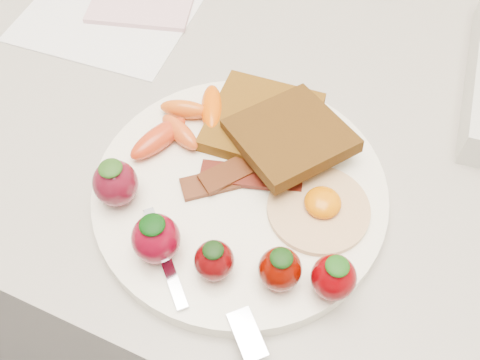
% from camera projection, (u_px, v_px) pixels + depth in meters
% --- Properties ---
extents(counter, '(2.00, 0.60, 0.90)m').
position_uv_depth(counter, '(280.00, 280.00, 0.94)').
color(counter, gray).
rests_on(counter, ground).
extents(plate, '(0.27, 0.27, 0.02)m').
position_uv_depth(plate, '(240.00, 192.00, 0.50)').
color(plate, white).
rests_on(plate, counter).
extents(toast_lower, '(0.11, 0.11, 0.01)m').
position_uv_depth(toast_lower, '(263.00, 122.00, 0.52)').
color(toast_lower, '#512B05').
rests_on(toast_lower, plate).
extents(toast_upper, '(0.13, 0.13, 0.02)m').
position_uv_depth(toast_upper, '(290.00, 136.00, 0.49)').
color(toast_upper, black).
rests_on(toast_upper, toast_lower).
extents(fried_egg, '(0.10, 0.10, 0.02)m').
position_uv_depth(fried_egg, '(320.00, 207.00, 0.47)').
color(fried_egg, beige).
rests_on(fried_egg, plate).
extents(bacon_strips, '(0.11, 0.10, 0.01)m').
position_uv_depth(bacon_strips, '(244.00, 173.00, 0.49)').
color(bacon_strips, '#461608').
rests_on(bacon_strips, plate).
extents(baby_carrots, '(0.08, 0.12, 0.02)m').
position_uv_depth(baby_carrots, '(183.00, 123.00, 0.52)').
color(baby_carrots, '#D85813').
rests_on(baby_carrots, plate).
extents(strawberries, '(0.24, 0.07, 0.05)m').
position_uv_depth(strawberries, '(205.00, 239.00, 0.43)').
color(strawberries, '#570B1A').
rests_on(strawberries, plate).
extents(fork, '(0.15, 0.09, 0.00)m').
position_uv_depth(fork, '(200.00, 290.00, 0.43)').
color(fork, silver).
rests_on(fork, plate).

